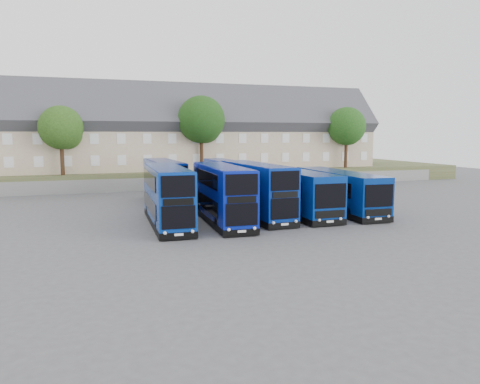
% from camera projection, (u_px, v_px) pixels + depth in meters
% --- Properties ---
extents(ground, '(120.00, 120.00, 0.00)m').
position_uv_depth(ground, '(264.00, 227.00, 33.21)').
color(ground, '#4D4D52').
rests_on(ground, ground).
extents(retaining_wall, '(70.00, 0.40, 1.50)m').
position_uv_depth(retaining_wall, '(189.00, 183.00, 55.64)').
color(retaining_wall, slate).
rests_on(retaining_wall, ground).
extents(earth_bank, '(80.00, 20.00, 2.00)m').
position_uv_depth(earth_bank, '(173.00, 174.00, 64.99)').
color(earth_bank, '#464C2A').
rests_on(earth_bank, ground).
extents(terrace_row, '(54.00, 10.40, 11.20)m').
position_uv_depth(terrace_row, '(178.00, 134.00, 60.55)').
color(terrace_row, tan).
rests_on(terrace_row, earth_bank).
extents(dd_front_left, '(2.93, 10.65, 4.19)m').
position_uv_depth(dd_front_left, '(167.00, 197.00, 33.46)').
color(dd_front_left, '#083096').
rests_on(dd_front_left, ground).
extents(dd_front_mid, '(3.03, 10.69, 4.20)m').
position_uv_depth(dd_front_mid, '(222.00, 195.00, 34.45)').
color(dd_front_mid, '#081AA0').
rests_on(dd_front_mid, ground).
extents(dd_front_right, '(2.70, 10.65, 4.21)m').
position_uv_depth(dd_front_right, '(256.00, 191.00, 36.67)').
color(dd_front_right, navy).
rests_on(dd_front_right, ground).
extents(dd_rear_left, '(2.48, 10.20, 4.04)m').
position_uv_depth(dd_rear_left, '(164.00, 183.00, 43.96)').
color(dd_rear_left, navy).
rests_on(dd_rear_left, ground).
extents(dd_rear_right, '(2.25, 9.79, 3.88)m').
position_uv_depth(dd_rear_right, '(226.00, 181.00, 46.76)').
color(dd_rear_right, navy).
rests_on(dd_rear_right, ground).
extents(coach_east_a, '(2.81, 13.10, 3.58)m').
position_uv_depth(coach_east_a, '(291.00, 192.00, 38.93)').
color(coach_east_a, navy).
rests_on(coach_east_a, ground).
extents(coach_east_b, '(3.30, 12.51, 3.39)m').
position_uv_depth(coach_east_b, '(339.00, 192.00, 39.73)').
color(coach_east_b, navy).
rests_on(coach_east_b, ground).
extents(tree_west, '(4.80, 4.80, 7.65)m').
position_uv_depth(tree_west, '(62.00, 129.00, 51.41)').
color(tree_west, '#382314').
rests_on(tree_west, earth_bank).
extents(tree_mid, '(5.76, 5.76, 9.18)m').
position_uv_depth(tree_mid, '(202.00, 121.00, 56.93)').
color(tree_mid, '#382314').
rests_on(tree_mid, earth_bank).
extents(tree_east, '(5.12, 5.12, 8.16)m').
position_uv_depth(tree_east, '(347.00, 128.00, 63.01)').
color(tree_east, '#382314').
rests_on(tree_east, earth_bank).
extents(tree_far, '(5.44, 5.44, 8.67)m').
position_uv_depth(tree_far, '(357.00, 126.00, 71.48)').
color(tree_far, '#382314').
rests_on(tree_far, earth_bank).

